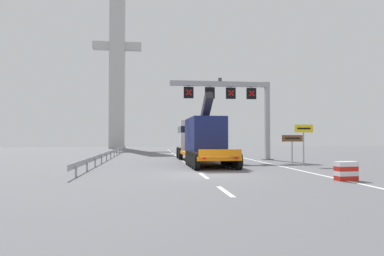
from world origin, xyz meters
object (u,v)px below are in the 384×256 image
crash_barrier_striped (346,171)px  bridge_pylon_distant (117,64)px  exit_sign_yellow (304,135)px  tourist_info_sign_brown (292,141)px  heavy_haul_truck_orange (199,138)px  overhead_lane_gantry (235,98)px

crash_barrier_striped → bridge_pylon_distant: size_ratio=0.03×
exit_sign_yellow → tourist_info_sign_brown: size_ratio=1.33×
heavy_haul_truck_orange → tourist_info_sign_brown: (7.27, -2.15, -0.26)m
exit_sign_yellow → bridge_pylon_distant: 47.29m
tourist_info_sign_brown → exit_sign_yellow: bearing=-95.7°
exit_sign_yellow → tourist_info_sign_brown: (0.26, 2.66, -0.51)m
overhead_lane_gantry → exit_sign_yellow: size_ratio=3.17×
crash_barrier_striped → bridge_pylon_distant: 54.83m
overhead_lane_gantry → heavy_haul_truck_orange: size_ratio=0.67×
heavy_haul_truck_orange → crash_barrier_striped: bearing=-68.8°
exit_sign_yellow → bridge_pylon_distant: bridge_pylon_distant is taller
overhead_lane_gantry → crash_barrier_striped: size_ratio=9.09×
tourist_info_sign_brown → crash_barrier_striped: bearing=-100.8°
heavy_haul_truck_orange → crash_barrier_striped: 14.33m
bridge_pylon_distant → heavy_haul_truck_orange: bearing=-74.2°
bridge_pylon_distant → exit_sign_yellow: bearing=-67.3°
overhead_lane_gantry → tourist_info_sign_brown: overhead_lane_gantry is taller
exit_sign_yellow → overhead_lane_gantry: bearing=117.3°
heavy_haul_truck_orange → bridge_pylon_distant: bearing=105.8°
tourist_info_sign_brown → crash_barrier_striped: 11.41m
heavy_haul_truck_orange → bridge_pylon_distant: (-10.43, 36.95, 13.98)m
overhead_lane_gantry → crash_barrier_striped: 16.10m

